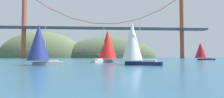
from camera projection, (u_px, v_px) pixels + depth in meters
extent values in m
plane|color=navy|center=(129.00, 68.00, 27.46)|extent=(360.00, 360.00, 0.00)
ellipsoid|color=#4C5B3D|center=(42.00, 58.00, 157.83)|extent=(74.80, 44.00, 46.62)
ellipsoid|color=#425138|center=(109.00, 58.00, 162.36)|extent=(86.21, 44.00, 37.84)
cylinder|color=#A34228|center=(24.00, 25.00, 118.81)|extent=(2.80, 2.80, 44.94)
cylinder|color=#A34228|center=(182.00, 27.00, 127.11)|extent=(2.80, 2.80, 44.94)
cube|color=#47474C|center=(105.00, 28.00, 122.90)|extent=(145.92, 6.00, 1.20)
cylinder|color=#A34228|center=(36.00, 0.00, 120.05)|extent=(15.98, 0.50, 10.74)
cylinder|color=#A34228|center=(60.00, 13.00, 120.91)|extent=(15.90, 0.50, 7.34)
cylinder|color=#A34228|center=(83.00, 21.00, 121.91)|extent=(15.81, 0.50, 3.93)
cylinder|color=#A34228|center=(105.00, 23.00, 123.03)|extent=(15.70, 0.50, 0.50)
cylinder|color=#A34228|center=(128.00, 21.00, 124.28)|extent=(15.81, 0.50, 3.93)
cylinder|color=#A34228|center=(150.00, 14.00, 125.66)|extent=(15.90, 0.50, 7.34)
cylinder|color=#A34228|center=(171.00, 3.00, 127.16)|extent=(15.98, 0.50, 10.74)
cube|color=#B7B2A8|center=(48.00, 63.00, 36.32)|extent=(6.05, 2.73, 0.64)
cube|color=beige|center=(54.00, 61.00, 36.61)|extent=(2.07, 1.59, 0.36)
cylinder|color=#B2B2B7|center=(45.00, 43.00, 36.32)|extent=(0.14, 0.14, 7.81)
cone|color=navy|center=(39.00, 42.00, 35.99)|extent=(5.13, 5.13, 7.40)
cube|color=#191E4C|center=(144.00, 63.00, 35.13)|extent=(7.30, 5.06, 0.72)
cube|color=beige|center=(150.00, 61.00, 34.62)|extent=(2.72, 2.33, 0.36)
cylinder|color=#B2B2B7|center=(140.00, 40.00, 35.60)|extent=(0.14, 0.14, 8.81)
cone|color=white|center=(132.00, 41.00, 36.24)|extent=(5.59, 5.59, 7.73)
cube|color=#191E4C|center=(206.00, 59.00, 79.13)|extent=(6.98, 6.01, 0.56)
cube|color=beige|center=(210.00, 58.00, 78.44)|extent=(2.78, 2.64, 0.36)
cylinder|color=#B2B2B7|center=(204.00, 49.00, 79.69)|extent=(0.14, 0.14, 8.33)
cone|color=#B21423|center=(200.00, 50.00, 80.54)|extent=(6.78, 6.78, 6.95)
cube|color=#B7B2A8|center=(102.00, 61.00, 48.40)|extent=(6.09, 5.90, 0.77)
cube|color=beige|center=(99.00, 59.00, 47.52)|extent=(2.47, 2.43, 0.36)
cylinder|color=#B2B2B7|center=(104.00, 43.00, 49.08)|extent=(0.14, 0.14, 9.06)
cone|color=red|center=(108.00, 44.00, 50.18)|extent=(7.26, 7.26, 8.13)
sphere|color=red|center=(98.00, 60.00, 64.70)|extent=(1.10, 1.10, 1.10)
cylinder|color=black|center=(98.00, 57.00, 64.74)|extent=(0.20, 0.20, 1.60)
sphere|color=#F2EA99|center=(98.00, 55.00, 64.77)|extent=(0.24, 0.24, 0.24)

